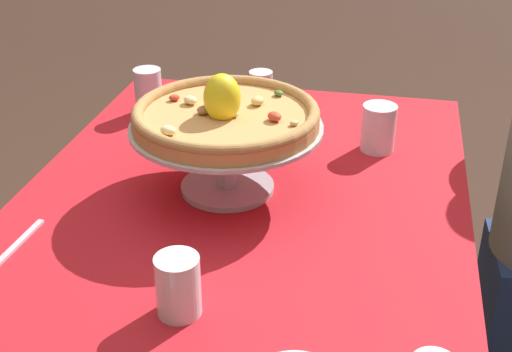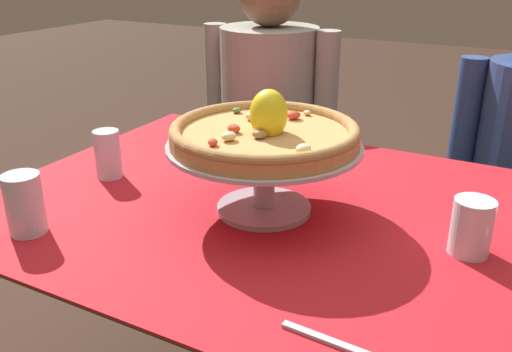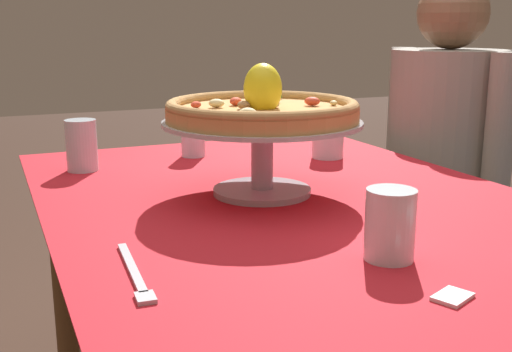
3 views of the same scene
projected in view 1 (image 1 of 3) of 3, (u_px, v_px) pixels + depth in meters
dining_table at (241, 241)px, 1.47m from camera, size 1.28×0.93×0.73m
pizza_stand at (227, 145)px, 1.41m from camera, size 0.39×0.39×0.15m
pizza at (226, 114)px, 1.38m from camera, size 0.38×0.38×0.11m
water_glass_back_left at (378, 131)px, 1.60m from camera, size 0.08×0.08×0.11m
water_glass_side_left at (261, 95)px, 1.79m from camera, size 0.06×0.06×0.12m
water_glass_side_right at (178, 288)px, 1.09m from camera, size 0.07×0.07×0.10m
water_glass_front_left at (149, 94)px, 1.80m from camera, size 0.07×0.07×0.12m
dinner_fork at (6, 255)px, 1.24m from camera, size 0.22×0.03×0.01m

